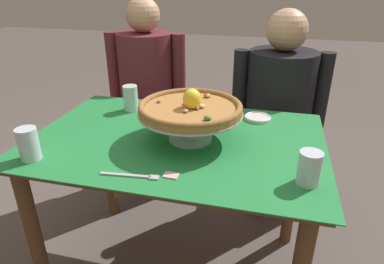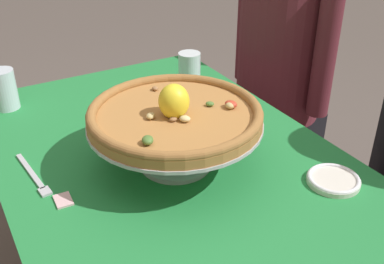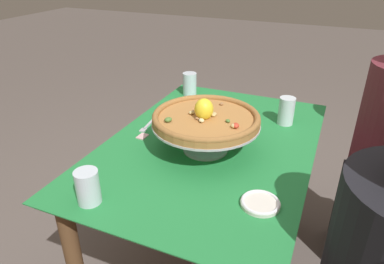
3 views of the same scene
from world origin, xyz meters
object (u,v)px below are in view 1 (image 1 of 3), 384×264
(water_glass_front_right, at_px, (309,170))
(pizza, at_px, (190,108))
(pizza_stand, at_px, (190,120))
(diner_right, at_px, (277,118))
(dinner_fork, at_px, (133,176))
(water_glass_back_left, at_px, (131,100))
(diner_left, at_px, (148,102))
(sugar_packet, at_px, (171,175))
(water_glass_front_left, at_px, (29,146))
(side_plate, at_px, (257,118))

(water_glass_front_right, bearing_deg, pizza, 154.64)
(pizza_stand, distance_m, pizza, 0.05)
(diner_right, bearing_deg, dinner_fork, -115.26)
(water_glass_back_left, relative_size, diner_left, 0.10)
(diner_right, bearing_deg, sugar_packet, -109.76)
(pizza_stand, relative_size, pizza, 1.01)
(water_glass_front_left, bearing_deg, water_glass_back_left, 73.69)
(dinner_fork, bearing_deg, water_glass_front_left, 177.15)
(diner_left, bearing_deg, pizza_stand, -57.01)
(diner_left, bearing_deg, diner_right, -3.32)
(pizza, height_order, dinner_fork, pizza)
(pizza_stand, xyz_separation_m, side_plate, (0.25, 0.29, -0.08))
(water_glass_front_right, relative_size, side_plate, 0.91)
(side_plate, bearing_deg, sugar_packet, -113.50)
(water_glass_back_left, height_order, diner_right, diner_right)
(water_glass_back_left, xyz_separation_m, water_glass_front_right, (0.81, -0.46, -0.01))
(pizza, xyz_separation_m, side_plate, (0.25, 0.29, -0.13))
(dinner_fork, xyz_separation_m, diner_right, (0.46, 0.98, -0.14))
(pizza, distance_m, water_glass_front_left, 0.61)
(pizza_stand, relative_size, water_glass_front_right, 3.69)
(water_glass_front_left, distance_m, sugar_packet, 0.53)
(pizza_stand, distance_m, diner_right, 0.79)
(pizza, relative_size, diner_left, 0.33)
(pizza, height_order, diner_left, diner_left)
(dinner_fork, relative_size, sugar_packet, 4.06)
(pizza, relative_size, water_glass_front_right, 3.65)
(water_glass_front_left, distance_m, dinner_fork, 0.41)
(pizza_stand, relative_size, water_glass_front_left, 3.41)
(pizza, height_order, sugar_packet, pizza)
(pizza_stand, distance_m, water_glass_back_left, 0.45)
(side_plate, distance_m, diner_left, 0.85)
(pizza_stand, relative_size, side_plate, 3.37)
(side_plate, relative_size, sugar_packet, 2.46)
(diner_left, bearing_deg, water_glass_front_right, -45.51)
(water_glass_back_left, bearing_deg, water_glass_front_left, -106.31)
(dinner_fork, height_order, diner_left, diner_left)
(sugar_packet, xyz_separation_m, diner_right, (0.34, 0.95, -0.14))
(pizza, relative_size, diner_right, 0.35)
(diner_left, bearing_deg, dinner_fork, -71.36)
(water_glass_front_left, distance_m, diner_right, 1.31)
(pizza, bearing_deg, water_glass_front_left, -150.85)
(side_plate, distance_m, diner_right, 0.42)
(pizza_stand, relative_size, diner_right, 0.35)
(water_glass_back_left, relative_size, sugar_packet, 2.50)
(water_glass_front_right, height_order, sugar_packet, water_glass_front_right)
(dinner_fork, bearing_deg, diner_left, 108.64)
(diner_right, bearing_deg, water_glass_front_right, -83.55)
(water_glass_back_left, relative_size, diner_right, 0.11)
(water_glass_front_left, height_order, dinner_fork, water_glass_front_left)
(diner_right, bearing_deg, pizza, -117.31)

